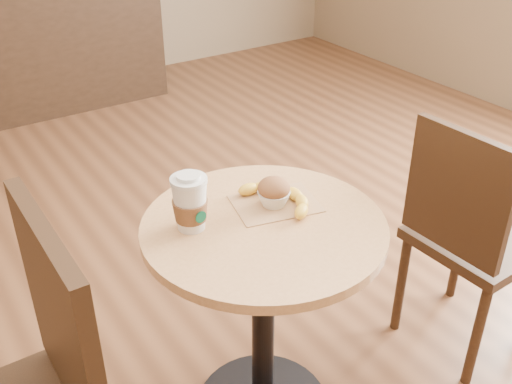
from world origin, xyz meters
TOP-DOWN VIEW (x-y plane):
  - cafe_table at (0.06, 0.05)m, footprint 0.69×0.69m
  - chair_right at (0.83, -0.08)m, footprint 0.41×0.41m
  - kraft_bag at (0.15, 0.12)m, footprint 0.28×0.23m
  - coffee_cup at (-0.12, 0.14)m, footprint 0.10×0.10m
  - muffin at (0.14, 0.12)m, footprint 0.10×0.10m
  - banana at (0.16, 0.11)m, footprint 0.21×0.28m

SIDE VIEW (x-z plane):
  - chair_right at x=0.83m, z-range 0.04..0.95m
  - cafe_table at x=0.06m, z-range 0.15..0.90m
  - kraft_bag at x=0.15m, z-range 0.75..0.75m
  - banana at x=0.16m, z-range 0.75..0.79m
  - muffin at x=0.14m, z-range 0.75..0.84m
  - coffee_cup at x=-0.12m, z-range 0.74..0.91m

